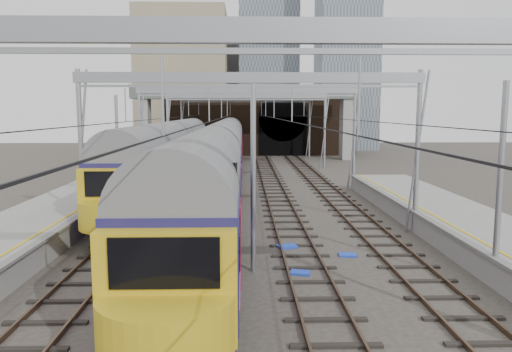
{
  "coord_description": "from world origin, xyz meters",
  "views": [
    {
      "loc": [
        -0.37,
        -16.23,
        6.0
      ],
      "look_at": [
        0.35,
        11.45,
        2.4
      ],
      "focal_mm": 35.0,
      "sensor_mm": 36.0,
      "label": 1
    }
  ],
  "objects_px": {
    "train_main": "(225,148)",
    "signal_near_left": "(167,221)",
    "train_second": "(172,154)",
    "signal_near_centre": "(232,214)"
  },
  "relations": [
    {
      "from": "train_second",
      "to": "signal_near_centre",
      "type": "relative_size",
      "value": 8.06
    },
    {
      "from": "train_main",
      "to": "signal_near_centre",
      "type": "relative_size",
      "value": 16.05
    },
    {
      "from": "signal_near_left",
      "to": "train_second",
      "type": "bearing_deg",
      "value": 102.42
    },
    {
      "from": "signal_near_left",
      "to": "signal_near_centre",
      "type": "height_order",
      "value": "signal_near_left"
    },
    {
      "from": "train_main",
      "to": "signal_near_left",
      "type": "distance_m",
      "value": 32.05
    },
    {
      "from": "signal_near_left",
      "to": "signal_near_centre",
      "type": "xyz_separation_m",
      "value": [
        1.76,
        1.58,
        -0.12
      ]
    },
    {
      "from": "train_second",
      "to": "signal_near_centre",
      "type": "bearing_deg",
      "value": -77.61
    },
    {
      "from": "train_main",
      "to": "signal_near_left",
      "type": "xyz_separation_m",
      "value": [
        -0.49,
        -32.05,
        0.3
      ]
    },
    {
      "from": "train_main",
      "to": "signal_near_left",
      "type": "bearing_deg",
      "value": -90.87
    },
    {
      "from": "train_second",
      "to": "signal_near_left",
      "type": "relative_size",
      "value": 7.69
    }
  ]
}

